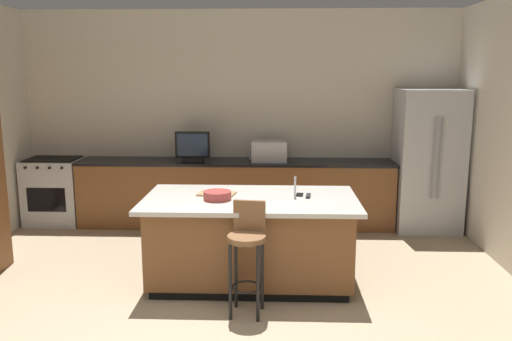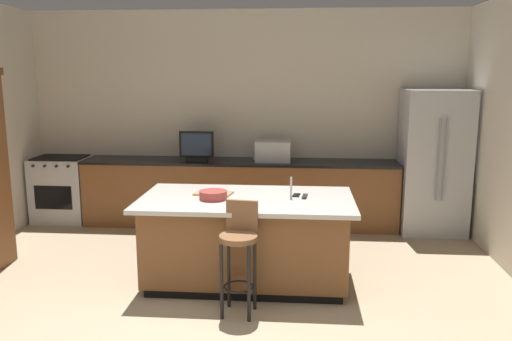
{
  "view_description": "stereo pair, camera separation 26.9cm",
  "coord_description": "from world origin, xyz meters",
  "px_view_note": "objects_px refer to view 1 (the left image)",
  "views": [
    {
      "loc": [
        0.51,
        -3.47,
        2.17
      ],
      "look_at": [
        0.29,
        2.54,
        1.01
      ],
      "focal_mm": 36.74,
      "sensor_mm": 36.0,
      "label": 1
    },
    {
      "loc": [
        0.78,
        -3.45,
        2.17
      ],
      "look_at": [
        0.29,
        2.54,
        1.01
      ],
      "focal_mm": 36.74,
      "sensor_mm": 36.0,
      "label": 2
    }
  ],
  "objects_px": {
    "fruit_bowl": "(217,195)",
    "tv_remote": "(308,196)",
    "tv_monitor": "(193,148)",
    "cutting_board": "(217,194)",
    "kitchen_island": "(251,239)",
    "refrigerator": "(428,160)",
    "bar_stool_center": "(247,247)",
    "cell_phone": "(300,195)",
    "range_oven": "(55,191)",
    "microwave": "(269,151)"
  },
  "relations": [
    {
      "from": "tv_monitor",
      "to": "microwave",
      "type": "bearing_deg",
      "value": 2.81
    },
    {
      "from": "range_oven",
      "to": "fruit_bowl",
      "type": "height_order",
      "value": "fruit_bowl"
    },
    {
      "from": "tv_remote",
      "to": "cutting_board",
      "type": "height_order",
      "value": "tv_remote"
    },
    {
      "from": "refrigerator",
      "to": "bar_stool_center",
      "type": "height_order",
      "value": "refrigerator"
    },
    {
      "from": "kitchen_island",
      "to": "tv_remote",
      "type": "bearing_deg",
      "value": 6.05
    },
    {
      "from": "range_oven",
      "to": "tv_monitor",
      "type": "distance_m",
      "value": 2.1
    },
    {
      "from": "bar_stool_center",
      "to": "tv_remote",
      "type": "height_order",
      "value": "bar_stool_center"
    },
    {
      "from": "bar_stool_center",
      "to": "cutting_board",
      "type": "distance_m",
      "value": 0.94
    },
    {
      "from": "kitchen_island",
      "to": "tv_remote",
      "type": "height_order",
      "value": "tv_remote"
    },
    {
      "from": "refrigerator",
      "to": "cutting_board",
      "type": "relative_size",
      "value": 5.13
    },
    {
      "from": "tv_monitor",
      "to": "bar_stool_center",
      "type": "distance_m",
      "value": 2.87
    },
    {
      "from": "kitchen_island",
      "to": "range_oven",
      "type": "relative_size",
      "value": 2.27
    },
    {
      "from": "bar_stool_center",
      "to": "cell_phone",
      "type": "height_order",
      "value": "bar_stool_center"
    },
    {
      "from": "refrigerator",
      "to": "cell_phone",
      "type": "distance_m",
      "value": 2.58
    },
    {
      "from": "cell_phone",
      "to": "tv_remote",
      "type": "height_order",
      "value": "tv_remote"
    },
    {
      "from": "kitchen_island",
      "to": "tv_remote",
      "type": "xyz_separation_m",
      "value": [
        0.59,
        0.06,
        0.45
      ]
    },
    {
      "from": "range_oven",
      "to": "cutting_board",
      "type": "relative_size",
      "value": 2.53
    },
    {
      "from": "cutting_board",
      "to": "tv_remote",
      "type": "bearing_deg",
      "value": -3.35
    },
    {
      "from": "cell_phone",
      "to": "refrigerator",
      "type": "bearing_deg",
      "value": 51.78
    },
    {
      "from": "range_oven",
      "to": "cutting_board",
      "type": "height_order",
      "value": "range_oven"
    },
    {
      "from": "microwave",
      "to": "refrigerator",
      "type": "bearing_deg",
      "value": -1.77
    },
    {
      "from": "cell_phone",
      "to": "bar_stool_center",
      "type": "bearing_deg",
      "value": -114.55
    },
    {
      "from": "refrigerator",
      "to": "cutting_board",
      "type": "bearing_deg",
      "value": -145.35
    },
    {
      "from": "refrigerator",
      "to": "range_oven",
      "type": "bearing_deg",
      "value": 179.28
    },
    {
      "from": "tv_remote",
      "to": "kitchen_island",
      "type": "bearing_deg",
      "value": -167.76
    },
    {
      "from": "tv_remote",
      "to": "cutting_board",
      "type": "distance_m",
      "value": 0.94
    },
    {
      "from": "refrigerator",
      "to": "fruit_bowl",
      "type": "bearing_deg",
      "value": -142.1
    },
    {
      "from": "refrigerator",
      "to": "cell_phone",
      "type": "relative_size",
      "value": 12.78
    },
    {
      "from": "cell_phone",
      "to": "tv_remote",
      "type": "relative_size",
      "value": 0.88
    },
    {
      "from": "microwave",
      "to": "fruit_bowl",
      "type": "xyz_separation_m",
      "value": [
        -0.49,
        -2.12,
        -0.12
      ]
    },
    {
      "from": "refrigerator",
      "to": "range_oven",
      "type": "relative_size",
      "value": 2.03
    },
    {
      "from": "refrigerator",
      "to": "tv_remote",
      "type": "distance_m",
      "value": 2.57
    },
    {
      "from": "fruit_bowl",
      "to": "microwave",
      "type": "bearing_deg",
      "value": 77.04
    },
    {
      "from": "microwave",
      "to": "cutting_board",
      "type": "xyz_separation_m",
      "value": [
        -0.52,
        -1.91,
        -0.16
      ]
    },
    {
      "from": "cutting_board",
      "to": "fruit_bowl",
      "type": "bearing_deg",
      "value": -81.24
    },
    {
      "from": "microwave",
      "to": "tv_remote",
      "type": "distance_m",
      "value": 2.02
    },
    {
      "from": "kitchen_island",
      "to": "tv_monitor",
      "type": "distance_m",
      "value": 2.27
    },
    {
      "from": "tv_monitor",
      "to": "cutting_board",
      "type": "bearing_deg",
      "value": -73.88
    },
    {
      "from": "microwave",
      "to": "fruit_bowl",
      "type": "distance_m",
      "value": 2.18
    },
    {
      "from": "cell_phone",
      "to": "fruit_bowl",
      "type": "bearing_deg",
      "value": -158.51
    },
    {
      "from": "microwave",
      "to": "tv_monitor",
      "type": "distance_m",
      "value": 1.06
    },
    {
      "from": "tv_monitor",
      "to": "kitchen_island",
      "type": "bearing_deg",
      "value": -65.69
    },
    {
      "from": "tv_remote",
      "to": "microwave",
      "type": "bearing_deg",
      "value": 108.27
    },
    {
      "from": "fruit_bowl",
      "to": "tv_remote",
      "type": "distance_m",
      "value": 0.92
    },
    {
      "from": "refrigerator",
      "to": "tv_monitor",
      "type": "xyz_separation_m",
      "value": [
        -3.21,
        0.01,
        0.16
      ]
    },
    {
      "from": "refrigerator",
      "to": "tv_monitor",
      "type": "height_order",
      "value": "refrigerator"
    },
    {
      "from": "refrigerator",
      "to": "cutting_board",
      "type": "height_order",
      "value": "refrigerator"
    },
    {
      "from": "refrigerator",
      "to": "cell_phone",
      "type": "xyz_separation_m",
      "value": [
        -1.81,
        -1.83,
        -0.05
      ]
    },
    {
      "from": "range_oven",
      "to": "cell_phone",
      "type": "bearing_deg",
      "value": -29.26
    },
    {
      "from": "range_oven",
      "to": "cutting_board",
      "type": "distance_m",
      "value": 3.2
    }
  ]
}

